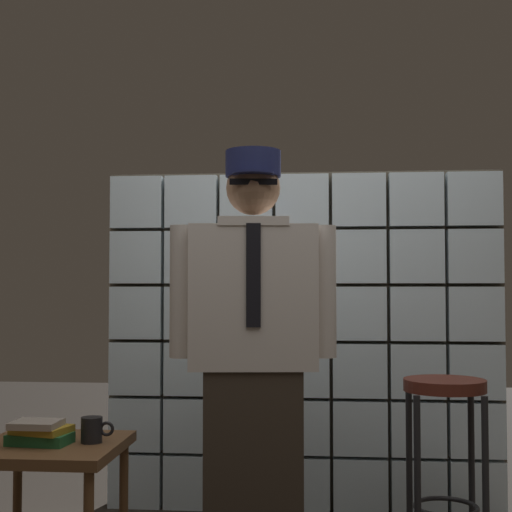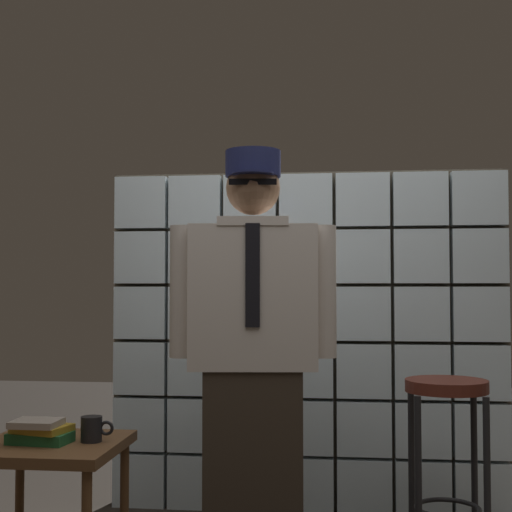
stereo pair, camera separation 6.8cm
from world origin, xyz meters
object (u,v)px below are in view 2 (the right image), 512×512
Objects in this scene: standing_person at (253,352)px; bar_stool at (447,426)px; coffee_mug at (92,429)px; book_stack at (40,432)px; side_table at (51,462)px.

standing_person reaches higher than bar_stool.
coffee_mug is (-0.58, -0.21, -0.28)m from standing_person.
coffee_mug reaches higher than book_stack.
book_stack is 1.86× the size of coffee_mug.
standing_person reaches higher than side_table.
book_stack is (-0.77, -0.26, -0.28)m from standing_person.
book_stack is at bearing -137.95° from side_table.
book_stack is at bearing -167.17° from standing_person.
bar_stool is 1.43m from coffee_mug.
standing_person is 3.05× the size of side_table.
book_stack reaches higher than side_table.
book_stack is at bearing -163.22° from bar_stool.
side_table is at bearing 42.05° from book_stack.
bar_stool is at bearing 9.11° from standing_person.
bar_stool is 1.59m from side_table.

